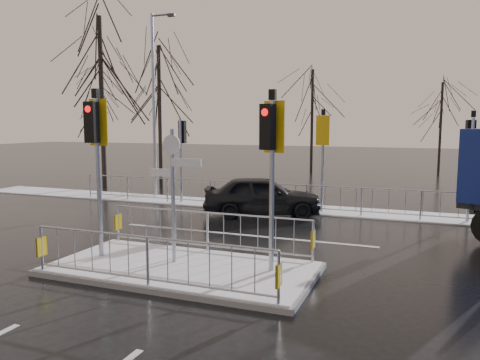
% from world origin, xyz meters
% --- Properties ---
extents(ground, '(120.00, 120.00, 0.00)m').
position_xyz_m(ground, '(0.00, 0.00, 0.00)').
color(ground, black).
rests_on(ground, ground).
extents(snow_verge, '(30.00, 2.00, 0.04)m').
position_xyz_m(snow_verge, '(0.00, 8.60, 0.02)').
color(snow_verge, white).
rests_on(snow_verge, ground).
extents(lane_markings, '(8.00, 11.38, 0.01)m').
position_xyz_m(lane_markings, '(0.00, -0.33, 0.00)').
color(lane_markings, silver).
rests_on(lane_markings, ground).
extents(traffic_island, '(6.00, 3.04, 4.15)m').
position_xyz_m(traffic_island, '(-0.01, 0.01, 0.39)').
color(traffic_island, slate).
rests_on(traffic_island, ground).
extents(far_kerb_fixtures, '(18.00, 0.65, 3.83)m').
position_xyz_m(far_kerb_fixtures, '(0.29, 8.09, 1.02)').
color(far_kerb_fixtures, '#989DA5').
rests_on(far_kerb_fixtures, ground).
extents(car_far_lane, '(4.61, 3.11, 1.46)m').
position_xyz_m(car_far_lane, '(-0.40, 6.91, 0.73)').
color(car_far_lane, black).
rests_on(car_far_lane, ground).
extents(tree_near_a, '(4.75, 4.75, 8.97)m').
position_xyz_m(tree_near_a, '(-10.50, 11.00, 6.11)').
color(tree_near_a, black).
rests_on(tree_near_a, ground).
extents(tree_near_b, '(4.00, 4.00, 7.55)m').
position_xyz_m(tree_near_b, '(-8.00, 12.50, 5.15)').
color(tree_near_b, black).
rests_on(tree_near_b, ground).
extents(tree_near_c, '(3.50, 3.50, 6.61)m').
position_xyz_m(tree_near_c, '(-12.50, 13.50, 4.50)').
color(tree_near_c, black).
rests_on(tree_near_c, ground).
extents(tree_far_a, '(3.75, 3.75, 7.08)m').
position_xyz_m(tree_far_a, '(-2.00, 22.00, 4.82)').
color(tree_far_a, black).
rests_on(tree_far_a, ground).
extents(tree_far_b, '(3.25, 3.25, 6.14)m').
position_xyz_m(tree_far_b, '(6.00, 24.00, 4.18)').
color(tree_far_b, black).
rests_on(tree_far_b, ground).
extents(street_lamp_left, '(1.25, 0.18, 8.20)m').
position_xyz_m(street_lamp_left, '(-6.43, 9.50, 4.49)').
color(street_lamp_left, '#989DA5').
rests_on(street_lamp_left, ground).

